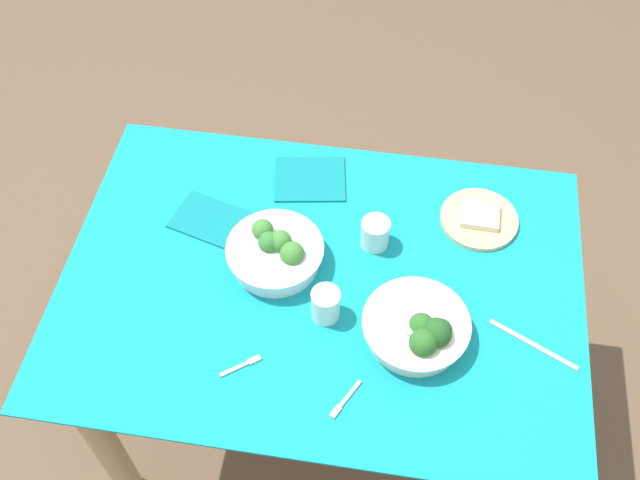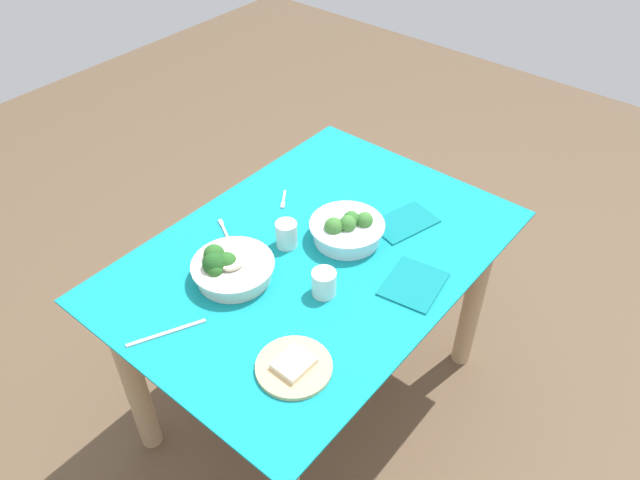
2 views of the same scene
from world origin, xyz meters
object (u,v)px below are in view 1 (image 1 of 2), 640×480
broccoli_bowl_near (419,329)px  bread_side_plate (479,218)px  water_glass_center (326,304)px  napkin_folded_upper (310,179)px  broccoli_bowl_far (276,252)px  water_glass_side (375,233)px  napkin_folded_lower (214,221)px  fork_by_near_bowl (243,365)px  fork_by_far_bowl (345,401)px  table_knife_left (533,345)px

broccoli_bowl_near → bread_side_plate: (0.12, 0.35, -0.03)m
broccoli_bowl_near → water_glass_center: size_ratio=2.86×
bread_side_plate → napkin_folded_upper: bearing=171.0°
broccoli_bowl_far → water_glass_side: broccoli_bowl_far is taller
water_glass_center → water_glass_side: 0.23m
napkin_folded_upper → napkin_folded_lower: (-0.21, -0.17, 0.00)m
broccoli_bowl_near → napkin_folded_upper: (-0.30, 0.42, -0.03)m
fork_by_near_bowl → fork_by_far_bowl: bearing=-48.2°
bread_side_plate → water_glass_side: (-0.25, -0.11, 0.03)m
fork_by_near_bowl → napkin_folded_upper: bearing=47.4°
table_knife_left → fork_by_near_bowl: bearing=39.3°
broccoli_bowl_near → bread_side_plate: bearing=70.3°
fork_by_far_bowl → water_glass_side: bearing=-153.5°
fork_by_far_bowl → napkin_folded_upper: size_ratio=0.52×
napkin_folded_lower → broccoli_bowl_near: bearing=-25.4°
broccoli_bowl_far → broccoli_bowl_near: size_ratio=0.97×
bread_side_plate → fork_by_far_bowl: bearing=-116.7°
broccoli_bowl_far → table_knife_left: bearing=-12.5°
fork_by_near_bowl → napkin_folded_lower: 0.40m
water_glass_side → broccoli_bowl_near: bearing=-63.5°
fork_by_near_bowl → broccoli_bowl_near: bearing=-17.6°
fork_by_far_bowl → napkin_folded_upper: (-0.17, 0.59, 0.00)m
water_glass_center → fork_by_near_bowl: water_glass_center is taller
bread_side_plate → fork_by_far_bowl: bread_side_plate is taller
table_knife_left → napkin_folded_lower: napkin_folded_lower is taller
bread_side_plate → fork_by_far_bowl: (-0.26, -0.52, -0.01)m
fork_by_near_bowl → bread_side_plate: bearing=7.6°
broccoli_bowl_far → fork_by_near_bowl: 0.28m
fork_by_far_bowl → napkin_folded_lower: napkin_folded_lower is taller
broccoli_bowl_near → napkin_folded_upper: size_ratio=1.32×
broccoli_bowl_far → water_glass_side: 0.24m
napkin_folded_lower → broccoli_bowl_far: bearing=-28.2°
broccoli_bowl_far → fork_by_far_bowl: (0.21, -0.32, -0.04)m
bread_side_plate → napkin_folded_lower: 0.65m
broccoli_bowl_near → water_glass_center: broccoli_bowl_near is taller
broccoli_bowl_far → napkin_folded_upper: size_ratio=1.27×
water_glass_side → napkin_folded_upper: bearing=136.6°
fork_by_far_bowl → table_knife_left: (0.39, 0.19, -0.00)m
fork_by_far_bowl → bread_side_plate: bearing=-178.0°
napkin_folded_lower → fork_by_far_bowl: bearing=-47.7°
water_glass_side → fork_by_near_bowl: water_glass_side is taller
fork_by_near_bowl → table_knife_left: bearing=-23.2°
water_glass_side → napkin_folded_upper: size_ratio=0.43×
napkin_folded_upper → water_glass_side: bearing=-43.4°
broccoli_bowl_far → broccoli_bowl_near: 0.37m
water_glass_center → table_knife_left: water_glass_center is taller
fork_by_far_bowl → table_knife_left: bearing=145.1°
water_glass_center → napkin_folded_upper: bearing=104.2°
bread_side_plate → water_glass_center: bearing=-136.0°
bread_side_plate → table_knife_left: bearing=-69.0°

